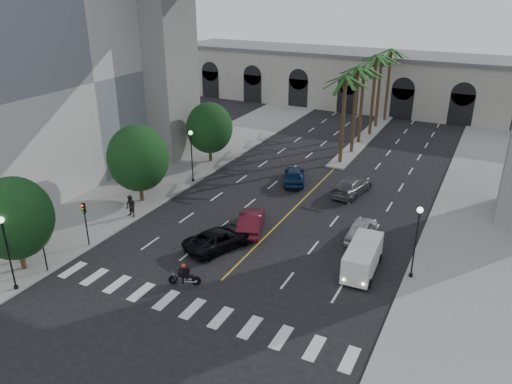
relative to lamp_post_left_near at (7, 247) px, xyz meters
name	(u,v)px	position (x,y,z in m)	size (l,w,h in m)	color
ground	(206,296)	(11.40, 5.00, -3.22)	(140.00, 140.00, 0.00)	black
sidewalk_left	(158,179)	(-3.60, 20.00, -3.15)	(8.00, 100.00, 0.15)	gray
sidewalk_right	(476,244)	(26.40, 20.00, -3.15)	(8.00, 100.00, 0.15)	gray
median	(364,138)	(11.40, 43.00, -3.12)	(2.00, 24.00, 0.20)	gray
building_left	(32,72)	(-15.60, 17.00, 7.09)	(16.50, 32.50, 20.60)	silver
pier_building	(397,82)	(11.40, 60.00, 1.04)	(71.00, 10.50, 8.50)	beige
palm_a	(346,80)	(11.40, 33.00, 5.88)	(3.20, 3.20, 10.30)	#47331E
palm_b	(358,72)	(11.50, 37.00, 6.15)	(3.20, 3.20, 10.60)	#47331E
palm_c	(364,70)	(11.20, 41.00, 5.69)	(3.20, 3.20, 10.10)	#47331E
palm_d	(376,59)	(11.55, 45.00, 6.43)	(3.20, 3.20, 10.90)	#47331E
palm_e	(382,59)	(11.30, 49.00, 5.97)	(3.20, 3.20, 10.40)	#47331E
palm_f	(391,53)	(11.60, 53.00, 6.24)	(3.20, 3.20, 10.70)	#47331E
street_tree_near	(14,218)	(-1.60, 2.00, 0.80)	(5.20, 5.20, 6.89)	#382616
street_tree_mid	(138,158)	(-1.60, 15.00, 0.99)	(5.44, 5.44, 7.21)	#382616
street_tree_far	(209,128)	(-1.60, 27.00, 0.68)	(5.04, 5.04, 6.68)	#382616
lamp_post_left_near	(7,247)	(0.00, 0.00, 0.00)	(0.40, 0.40, 5.35)	black
lamp_post_left_far	(192,152)	(0.00, 21.00, 0.00)	(0.40, 0.40, 5.35)	black
lamp_post_right	(416,237)	(22.80, 13.00, 0.00)	(0.40, 0.40, 5.35)	black
traffic_signal_near	(42,240)	(0.10, 2.50, -0.71)	(0.25, 0.18, 3.65)	black
traffic_signal_far	(85,217)	(0.10, 6.50, -0.71)	(0.25, 0.18, 3.65)	black
motorcycle_rider	(185,275)	(9.53, 5.54, -2.50)	(2.08, 0.95, 1.58)	black
car_a	(361,229)	(18.20, 17.06, -2.44)	(1.85, 4.59, 1.56)	silver
car_b	(251,221)	(9.90, 14.37, -2.39)	(1.76, 5.04, 1.66)	#4E0F1B
car_c	(219,238)	(9.01, 10.84, -2.45)	(2.56, 5.54, 1.54)	black
car_d	(352,186)	(14.98, 25.32, -2.42)	(2.25, 5.53, 1.61)	#5C5D61
car_e	(294,175)	(9.11, 25.36, -2.38)	(1.98, 4.93, 1.68)	#0E2645
cargo_van	(362,257)	(19.58, 12.27, -2.04)	(2.20, 5.04, 2.11)	white
pedestrian_a	(43,230)	(-3.54, 5.60, -2.18)	(0.65, 0.43, 1.78)	black
pedestrian_b	(131,206)	(-0.19, 11.83, -2.10)	(0.94, 0.73, 1.94)	black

